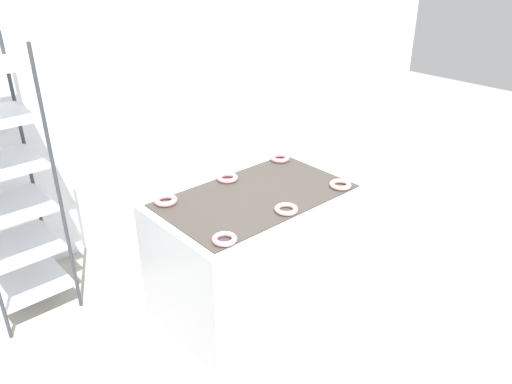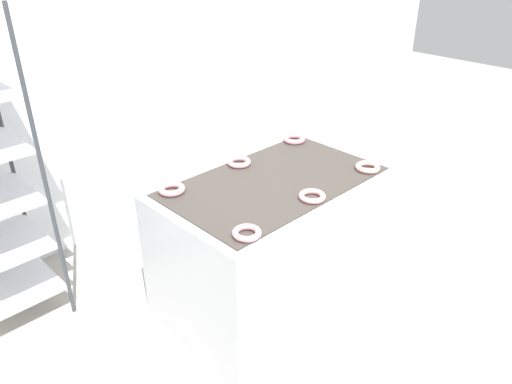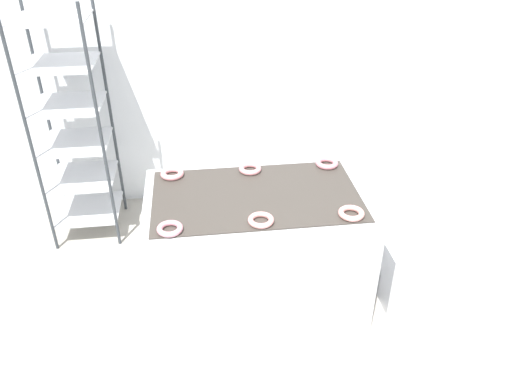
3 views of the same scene
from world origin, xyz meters
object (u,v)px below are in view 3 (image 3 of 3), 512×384
(glaze_bin, at_px, (401,269))
(donut_far_left, at_px, (172,174))
(donut_near_left, at_px, (170,229))
(donut_far_center, at_px, (251,169))
(fryer_machine, at_px, (256,250))
(donut_far_right, at_px, (327,163))
(donut_near_right, at_px, (351,213))
(baking_rack_cart, at_px, (73,124))
(donut_near_center, at_px, (261,220))

(glaze_bin, distance_m, donut_far_left, 1.66)
(donut_near_left, relative_size, donut_far_center, 0.97)
(fryer_machine, xyz_separation_m, donut_far_right, (0.52, 0.31, 0.44))
(donut_far_left, xyz_separation_m, donut_far_center, (0.51, 0.00, -0.00))
(donut_near_left, bearing_deg, donut_near_right, 1.00)
(donut_near_left, bearing_deg, glaze_bin, 9.14)
(glaze_bin, bearing_deg, donut_near_left, -170.86)
(glaze_bin, height_order, donut_near_left, donut_near_left)
(donut_near_right, bearing_deg, fryer_machine, 149.96)
(donut_far_right, bearing_deg, baking_rack_cart, 157.97)
(donut_near_center, bearing_deg, donut_far_center, 88.59)
(fryer_machine, bearing_deg, donut_far_right, 30.99)
(donut_near_center, relative_size, donut_near_right, 0.99)
(donut_near_right, height_order, donut_far_right, donut_far_right)
(fryer_machine, distance_m, donut_near_center, 0.53)
(fryer_machine, xyz_separation_m, donut_near_left, (-0.51, -0.31, 0.44))
(glaze_bin, height_order, donut_far_center, donut_far_center)
(donut_near_left, distance_m, donut_near_center, 0.50)
(fryer_machine, distance_m, donut_far_center, 0.53)
(fryer_machine, bearing_deg, glaze_bin, -4.01)
(donut_far_left, relative_size, donut_far_center, 1.01)
(baking_rack_cart, distance_m, glaze_bin, 2.58)
(donut_near_center, xyz_separation_m, donut_far_right, (0.53, 0.60, 0.00))
(donut_near_center, height_order, donut_far_right, donut_far_right)
(fryer_machine, height_order, donut_near_center, donut_near_center)
(donut_near_left, bearing_deg, donut_far_left, 89.66)
(glaze_bin, xyz_separation_m, donut_near_center, (-0.99, -0.22, 0.64))
(fryer_machine, relative_size, donut_far_left, 9.09)
(donut_near_left, height_order, donut_near_center, same)
(glaze_bin, height_order, donut_near_right, donut_near_right)
(fryer_machine, relative_size, donut_near_left, 9.53)
(donut_near_center, relative_size, donut_far_right, 0.98)
(fryer_machine, relative_size, baking_rack_cart, 0.73)
(donut_near_left, relative_size, donut_far_right, 0.95)
(fryer_machine, distance_m, baking_rack_cart, 1.68)
(glaze_bin, xyz_separation_m, donut_far_center, (-0.98, 0.37, 0.64))
(donut_far_left, distance_m, donut_far_center, 0.51)
(baking_rack_cart, bearing_deg, donut_far_center, -30.10)
(donut_near_right, distance_m, donut_far_left, 1.17)
(donut_near_center, distance_m, donut_far_center, 0.59)
(donut_near_right, height_order, donut_far_center, same)
(donut_near_center, relative_size, donut_far_center, 1.00)
(baking_rack_cart, xyz_separation_m, donut_far_right, (1.76, -0.71, -0.07))
(donut_near_left, bearing_deg, fryer_machine, 31.30)
(donut_near_center, bearing_deg, donut_near_right, 0.02)
(fryer_machine, distance_m, donut_near_right, 0.73)
(fryer_machine, bearing_deg, baking_rack_cart, 140.54)
(donut_near_center, bearing_deg, baking_rack_cart, 133.13)
(donut_near_center, bearing_deg, donut_far_right, 48.78)
(baking_rack_cart, distance_m, donut_near_center, 1.80)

